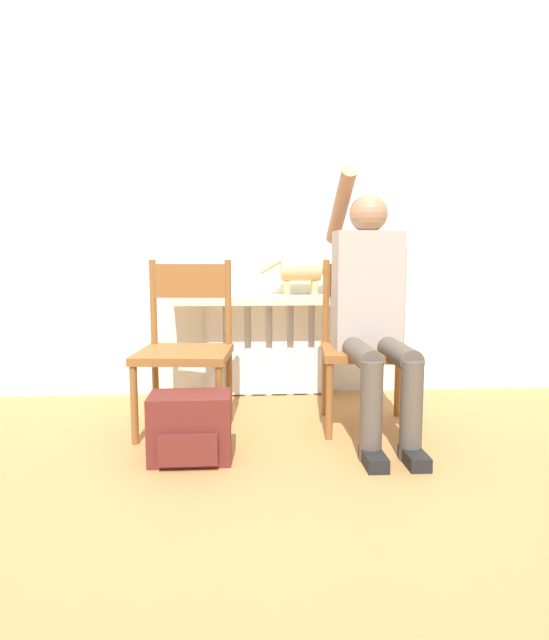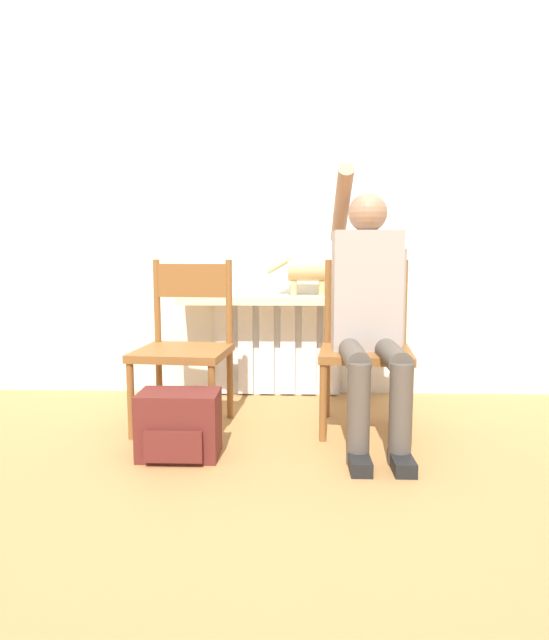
{
  "view_description": "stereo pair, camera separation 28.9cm",
  "coord_description": "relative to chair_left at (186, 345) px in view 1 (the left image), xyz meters",
  "views": [
    {
      "loc": [
        -0.19,
        -2.27,
        0.9
      ],
      "look_at": [
        0.0,
        0.6,
        0.56
      ],
      "focal_mm": 30.0,
      "sensor_mm": 36.0,
      "label": 1
    },
    {
      "loc": [
        0.1,
        -2.27,
        0.9
      ],
      "look_at": [
        0.0,
        0.6,
        0.56
      ],
      "focal_mm": 30.0,
      "sensor_mm": 36.0,
      "label": 2
    }
  ],
  "objects": [
    {
      "name": "ground_plane",
      "position": [
        0.47,
        -0.49,
        -0.44
      ],
      "size": [
        12.0,
        12.0,
        0.0
      ],
      "primitive_type": "plane",
      "color": "#B27F47"
    },
    {
      "name": "wall_with_window",
      "position": [
        0.47,
        0.74,
        0.91
      ],
      "size": [
        7.0,
        0.06,
        2.7
      ],
      "color": "white",
      "rests_on": "ground_plane"
    },
    {
      "name": "radiator",
      "position": [
        0.47,
        0.66,
        -0.14
      ],
      "size": [
        0.82,
        0.08,
        0.61
      ],
      "color": "white",
      "rests_on": "ground_plane"
    },
    {
      "name": "windowsill",
      "position": [
        0.47,
        0.57,
        0.19
      ],
      "size": [
        1.23,
        0.28,
        0.05
      ],
      "color": "beige",
      "rests_on": "radiator"
    },
    {
      "name": "window_glass",
      "position": [
        0.47,
        0.7,
        0.82
      ],
      "size": [
        1.18,
        0.01,
        1.22
      ],
      "color": "white",
      "rests_on": "windowsill"
    },
    {
      "name": "chair_left",
      "position": [
        0.0,
        0.0,
        0.0
      ],
      "size": [
        0.5,
        0.5,
        0.88
      ],
      "rotation": [
        0.0,
        0.0,
        -0.1
      ],
      "color": "brown",
      "rests_on": "ground_plane"
    },
    {
      "name": "chair_right",
      "position": [
        0.95,
        -0.0,
        0.0
      ],
      "size": [
        0.51,
        0.51,
        0.88
      ],
      "rotation": [
        0.0,
        0.0,
        -0.11
      ],
      "color": "brown",
      "rests_on": "ground_plane"
    },
    {
      "name": "person",
      "position": [
        0.94,
        -0.13,
        0.22
      ],
      "size": [
        0.36,
        1.04,
        1.35
      ],
      "color": "brown",
      "rests_on": "ground_plane"
    },
    {
      "name": "cat",
      "position": [
        0.68,
        0.55,
        0.36
      ],
      "size": [
        0.47,
        0.13,
        0.25
      ],
      "color": "#DBB77A",
      "rests_on": "windowsill"
    },
    {
      "name": "backpack",
      "position": [
        0.06,
        -0.45,
        -0.3
      ],
      "size": [
        0.36,
        0.25,
        0.3
      ],
      "color": "maroon",
      "rests_on": "ground_plane"
    }
  ]
}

